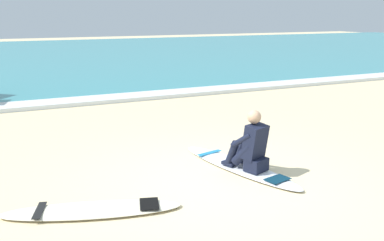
# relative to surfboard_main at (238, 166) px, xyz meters

# --- Properties ---
(ground_plane) EXTENTS (80.00, 80.00, 0.00)m
(ground_plane) POSITION_rel_surfboard_main_xyz_m (-0.55, -0.36, -0.04)
(ground_plane) COLOR beige
(sea) EXTENTS (80.00, 28.00, 0.10)m
(sea) POSITION_rel_surfboard_main_xyz_m (-0.55, 19.99, 0.01)
(sea) COLOR teal
(sea) RESTS_ON ground
(breaking_foam) EXTENTS (80.00, 0.90, 0.11)m
(breaking_foam) POSITION_rel_surfboard_main_xyz_m (-0.55, 6.29, 0.02)
(breaking_foam) COLOR white
(breaking_foam) RESTS_ON ground
(surfboard_main) EXTENTS (1.09, 2.62, 0.08)m
(surfboard_main) POSITION_rel_surfboard_main_xyz_m (0.00, 0.00, 0.00)
(surfboard_main) COLOR silver
(surfboard_main) RESTS_ON ground
(surfer_seated) EXTENTS (0.55, 0.77, 0.95)m
(surfer_seated) POSITION_rel_surfboard_main_xyz_m (0.05, -0.26, 0.40)
(surfer_seated) COLOR black
(surfer_seated) RESTS_ON surfboard_main
(surfboard_spare_near) EXTENTS (2.31, 1.15, 0.08)m
(surfboard_spare_near) POSITION_rel_surfboard_main_xyz_m (-2.49, -0.60, 0.00)
(surfboard_spare_near) COLOR #EFE5C6
(surfboard_spare_near) RESTS_ON ground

